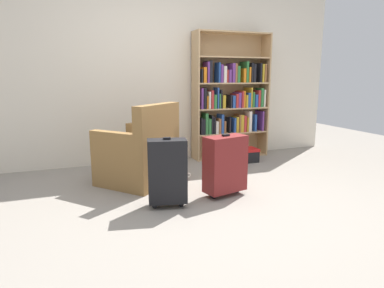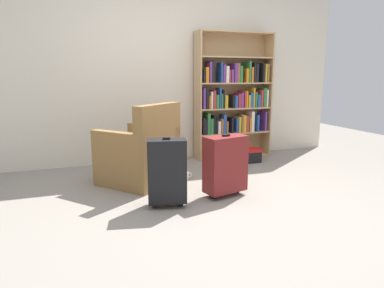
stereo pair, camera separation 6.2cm
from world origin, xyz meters
TOP-DOWN VIEW (x-y plane):
  - ground_plane at (0.00, 0.00)m, footprint 9.43×9.43m
  - back_wall at (0.00, 2.01)m, footprint 5.39×0.10m
  - bookshelf at (0.97, 1.81)m, footprint 1.13×0.29m
  - armchair at (-0.54, 1.01)m, footprint 0.99×0.99m
  - mug at (-0.03, 0.94)m, footprint 0.12×0.08m
  - storage_box at (1.03, 1.44)m, footprint 0.36×0.24m
  - suitcase_black at (-0.45, 0.22)m, footprint 0.38×0.25m
  - suitcase_dark_red at (0.18, 0.31)m, footprint 0.46×0.30m

SIDE VIEW (x-z plane):
  - ground_plane at x=0.00m, z-range 0.00..0.00m
  - mug at x=-0.03m, z-range 0.00..0.10m
  - storage_box at x=1.03m, z-range 0.01..0.19m
  - armchair at x=-0.54m, z-range -0.13..0.77m
  - suitcase_dark_red at x=0.18m, z-range 0.01..0.64m
  - suitcase_black at x=-0.45m, z-range 0.01..0.67m
  - bookshelf at x=0.97m, z-range -0.02..1.78m
  - back_wall at x=0.00m, z-range 0.00..2.60m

